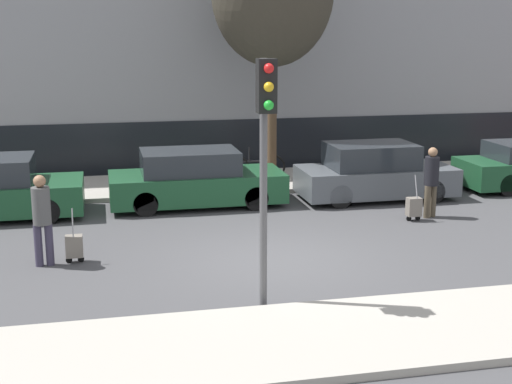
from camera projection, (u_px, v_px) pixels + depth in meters
ground_plane at (276, 260)px, 13.79m from camera, size 80.00×80.00×0.00m
sidewalk_near at (339, 336)px, 10.20m from camera, size 28.00×2.50×0.12m
sidewalk_far at (217, 183)px, 20.44m from camera, size 28.00×3.00×0.12m
building_facade at (198, 3)px, 22.36m from camera, size 28.00×2.08×10.42m
parked_car_1 at (195, 180)px, 17.94m from camera, size 4.35×1.81×1.42m
parked_car_2 at (374, 173)px, 18.67m from camera, size 4.04×1.78×1.47m
pedestrian_left at (42, 215)px, 13.24m from camera, size 0.35×0.34×1.74m
trolley_left at (74, 246)px, 13.56m from camera, size 0.34×0.29×1.07m
pedestrian_right at (431, 178)px, 16.73m from camera, size 0.34×0.34×1.68m
trolley_right at (414, 207)px, 16.56m from camera, size 0.34×0.29×1.09m
traffic_light at (265, 135)px, 10.76m from camera, size 0.28×0.47×3.94m
parked_bicycle at (255, 168)px, 20.44m from camera, size 1.77×0.06×0.96m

